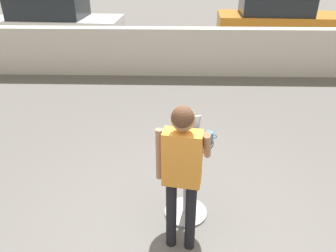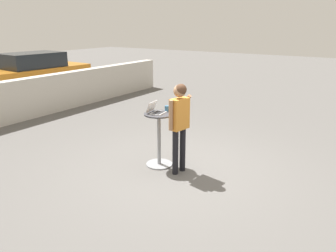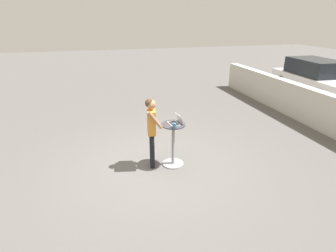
{
  "view_description": "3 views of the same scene",
  "coord_description": "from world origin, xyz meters",
  "views": [
    {
      "loc": [
        -0.13,
        -2.59,
        2.85
      ],
      "look_at": [
        -0.21,
        0.39,
        1.24
      ],
      "focal_mm": 35.0,
      "sensor_mm": 36.0,
      "label": 1
    },
    {
      "loc": [
        -4.88,
        -2.97,
        2.68
      ],
      "look_at": [
        -0.09,
        0.19,
        0.88
      ],
      "focal_mm": 35.0,
      "sensor_mm": 36.0,
      "label": 2
    },
    {
      "loc": [
        5.33,
        -1.14,
        3.32
      ],
      "look_at": [
        -0.04,
        0.34,
        1.0
      ],
      "focal_mm": 28.0,
      "sensor_mm": 36.0,
      "label": 3
    }
  ],
  "objects": [
    {
      "name": "ground_plane",
      "position": [
        0.0,
        0.0,
        0.0
      ],
      "size": [
        50.0,
        50.0,
        0.0
      ],
      "primitive_type": "plane",
      "color": "#5B5956"
    },
    {
      "name": "parked_car_near_street",
      "position": [
        -4.1,
        8.26,
        0.82
      ],
      "size": [
        4.21,
        2.0,
        1.61
      ],
      "color": "silver",
      "rests_on": "ground_plane"
    },
    {
      "name": "cafe_table",
      "position": [
        0.01,
        0.46,
        0.56
      ],
      "size": [
        0.57,
        0.57,
        1.05
      ],
      "color": "gray",
      "rests_on": "ground_plane"
    },
    {
      "name": "coffee_mug",
      "position": [
        0.23,
        0.42,
        1.11
      ],
      "size": [
        0.13,
        0.09,
        0.11
      ],
      "color": "#336084",
      "rests_on": "cafe_table"
    },
    {
      "name": "laptop",
      "position": [
        -0.0,
        0.52,
        1.1
      ],
      "size": [
        0.34,
        0.33,
        0.22
      ],
      "color": "#B7BABF",
      "rests_on": "cafe_table"
    },
    {
      "name": "standing_person",
      "position": [
        -0.06,
        -0.04,
        1.06
      ],
      "size": [
        0.54,
        0.33,
        1.68
      ],
      "color": "black",
      "rests_on": "ground_plane"
    },
    {
      "name": "parked_car_further_down",
      "position": [
        3.16,
        8.56,
        0.82
      ],
      "size": [
        4.04,
        1.98,
        1.6
      ],
      "color": "#B76B19",
      "rests_on": "ground_plane"
    },
    {
      "name": "pavement_kerb",
      "position": [
        0.0,
        5.6,
        0.59
      ],
      "size": [
        13.36,
        0.35,
        1.18
      ],
      "color": "beige",
      "rests_on": "ground_plane"
    }
  ]
}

